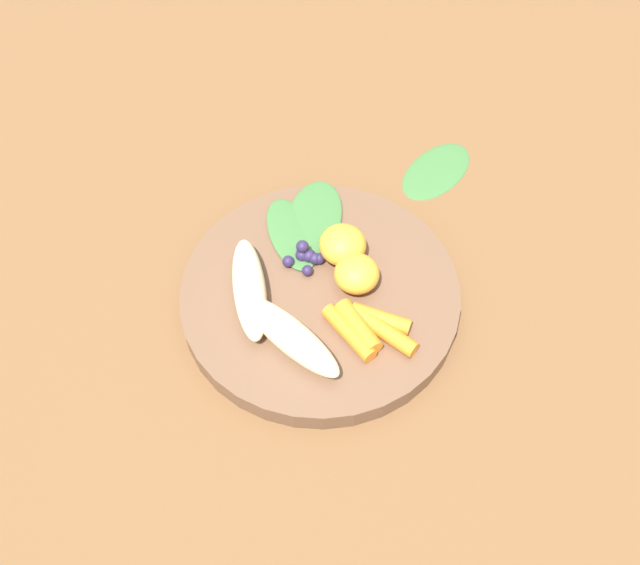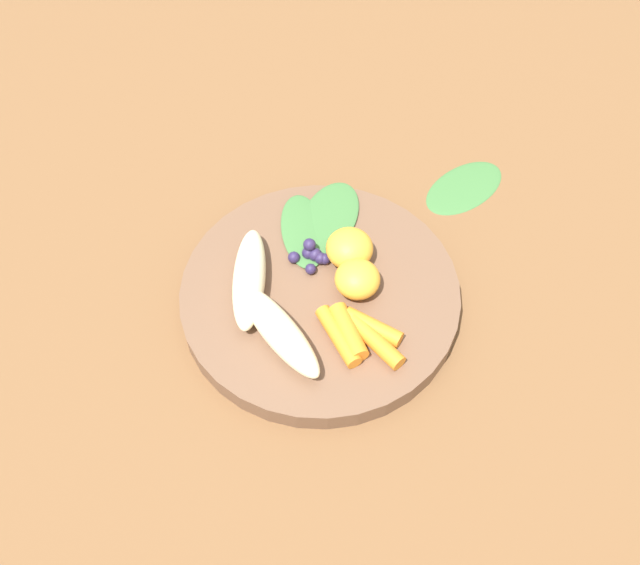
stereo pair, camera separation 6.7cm
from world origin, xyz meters
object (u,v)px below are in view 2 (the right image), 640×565
(orange_segment_near, at_px, (350,248))
(banana_peeled_right, at_px, (249,278))
(bowl, at_px, (320,295))
(kale_leaf_stray, at_px, (465,186))
(banana_peeled_left, at_px, (279,331))

(orange_segment_near, bearing_deg, banana_peeled_right, -95.49)
(bowl, distance_m, kale_leaf_stray, 0.22)
(banana_peeled_left, relative_size, banana_peeled_right, 1.00)
(orange_segment_near, bearing_deg, bowl, -64.29)
(banana_peeled_left, relative_size, kale_leaf_stray, 1.10)
(banana_peeled_right, bearing_deg, bowl, 89.94)
(banana_peeled_left, distance_m, orange_segment_near, 0.11)
(banana_peeled_left, bearing_deg, banana_peeled_right, 171.20)
(bowl, distance_m, banana_peeled_right, 0.07)
(kale_leaf_stray, bearing_deg, bowl, -176.74)
(kale_leaf_stray, bearing_deg, banana_peeled_left, -173.49)
(banana_peeled_right, relative_size, orange_segment_near, 2.50)
(kale_leaf_stray, bearing_deg, banana_peeled_right, 173.40)
(bowl, distance_m, banana_peeled_left, 0.07)
(bowl, relative_size, banana_peeled_right, 2.33)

